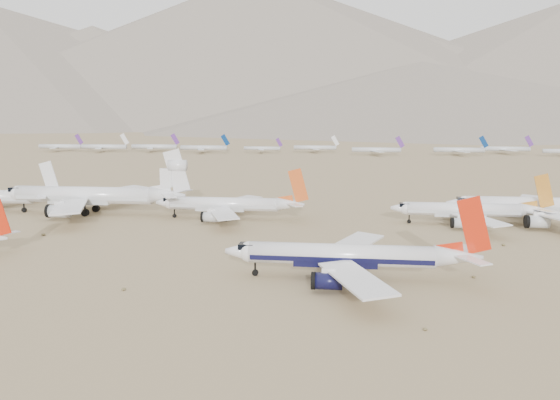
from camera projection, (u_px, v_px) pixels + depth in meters
The scene contains 9 objects.
ground at pixel (354, 276), 113.86m from camera, with size 7000.00×7000.00×0.00m, color #8C7651.
main_airliner at pixel (352, 256), 110.80m from camera, with size 50.50×49.32×17.82m.
row2_navy_widebody at pixel (544, 206), 165.84m from camera, with size 55.73×54.50×19.83m.
row2_gold_tail at pixel (469, 210), 164.88m from camera, with size 45.06×44.07×16.05m.
row2_orange_tail at pixel (230, 205), 173.77m from camera, with size 46.74×45.73×16.67m.
row2_white_trijet at pixel (94, 195), 182.01m from camera, with size 62.88×61.46×22.28m.
distant_storage_row at pixel (378, 149), 444.65m from camera, with size 615.08×63.38×13.82m.
mountain_range at pixel (374, 61), 1689.34m from camera, with size 7354.00×3024.00×470.00m.
desert_scrub at pixel (288, 319), 89.23m from camera, with size 247.37×121.67×0.63m.
Camera 1 is at (-1.77, -110.97, 33.78)m, focal length 35.00 mm.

